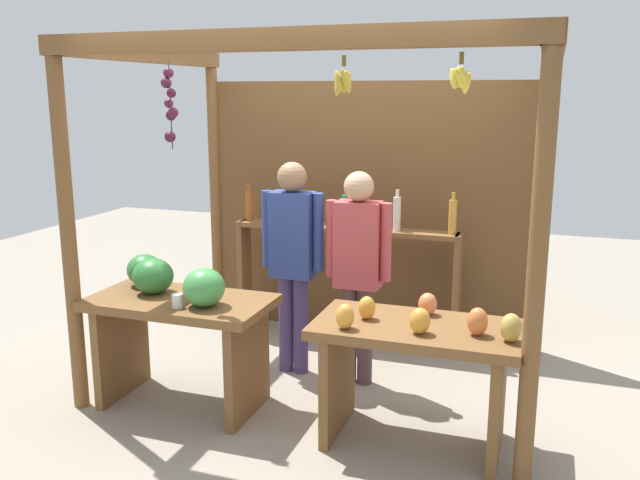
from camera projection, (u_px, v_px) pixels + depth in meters
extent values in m
plane|color=gray|center=(329.00, 376.00, 5.05)|extent=(12.00, 12.00, 0.00)
cylinder|color=brown|center=(68.00, 231.00, 4.32)|extent=(0.10, 0.10, 2.44)
cylinder|color=brown|center=(537.00, 269.00, 3.40)|extent=(0.10, 0.10, 2.44)
cylinder|color=brown|center=(215.00, 190.00, 6.19)|extent=(0.10, 0.10, 2.44)
cylinder|color=brown|center=(544.00, 206.00, 5.26)|extent=(0.10, 0.10, 2.44)
cube|color=brown|center=(271.00, 39.00, 3.61)|extent=(2.99, 0.12, 0.12)
cube|color=brown|center=(146.00, 54.00, 5.00)|extent=(0.12, 2.12, 0.12)
cube|color=brown|center=(554.00, 46.00, 4.08)|extent=(0.12, 2.12, 0.12)
cube|color=brown|center=(367.00, 211.00, 5.77)|extent=(2.89, 0.04, 2.19)
cylinder|color=brown|center=(344.00, 61.00, 3.67)|extent=(0.02, 0.02, 0.06)
ellipsoid|color=gold|center=(348.00, 82.00, 3.69)|extent=(0.04, 0.07, 0.13)
ellipsoid|color=gold|center=(347.00, 83.00, 3.71)|extent=(0.08, 0.06, 0.13)
ellipsoid|color=gold|center=(343.00, 81.00, 3.72)|extent=(0.08, 0.06, 0.13)
ellipsoid|color=gold|center=(338.00, 85.00, 3.71)|extent=(0.04, 0.06, 0.13)
ellipsoid|color=gold|center=(338.00, 81.00, 3.67)|extent=(0.07, 0.06, 0.13)
ellipsoid|color=gold|center=(345.00, 80.00, 3.66)|extent=(0.07, 0.05, 0.13)
cylinder|color=brown|center=(462.00, 58.00, 3.37)|extent=(0.02, 0.02, 0.06)
ellipsoid|color=yellow|center=(465.00, 82.00, 3.39)|extent=(0.04, 0.06, 0.12)
ellipsoid|color=yellow|center=(467.00, 83.00, 3.42)|extent=(0.06, 0.06, 0.12)
ellipsoid|color=yellow|center=(460.00, 77.00, 3.43)|extent=(0.06, 0.04, 0.12)
ellipsoid|color=yellow|center=(457.00, 76.00, 3.40)|extent=(0.05, 0.07, 0.12)
ellipsoid|color=yellow|center=(453.00, 78.00, 3.38)|extent=(0.06, 0.07, 0.12)
ellipsoid|color=yellow|center=(460.00, 79.00, 3.37)|extent=(0.08, 0.04, 0.12)
ellipsoid|color=yellow|center=(464.00, 79.00, 3.37)|extent=(0.06, 0.06, 0.12)
cylinder|color=#4C422D|center=(171.00, 105.00, 4.18)|extent=(0.01, 0.01, 0.55)
sphere|color=#511938|center=(168.00, 73.00, 4.16)|extent=(0.07, 0.07, 0.07)
sphere|color=#511938|center=(166.00, 83.00, 4.16)|extent=(0.07, 0.07, 0.07)
sphere|color=#47142D|center=(171.00, 93.00, 4.14)|extent=(0.06, 0.06, 0.06)
sphere|color=#601E42|center=(169.00, 103.00, 4.20)|extent=(0.06, 0.06, 0.06)
sphere|color=#511938|center=(173.00, 113.00, 4.18)|extent=(0.07, 0.07, 0.07)
sphere|color=#47142D|center=(171.00, 115.00, 4.21)|extent=(0.07, 0.07, 0.07)
sphere|color=#47142D|center=(170.00, 137.00, 4.20)|extent=(0.07, 0.07, 0.07)
cube|color=brown|center=(180.00, 302.00, 4.45)|extent=(1.22, 0.64, 0.06)
cube|color=brown|center=(122.00, 347.00, 4.69)|extent=(0.06, 0.58, 0.70)
cube|color=brown|center=(248.00, 365.00, 4.38)|extent=(0.06, 0.58, 0.70)
ellipsoid|color=#429347|center=(204.00, 287.00, 4.25)|extent=(0.28, 0.28, 0.25)
ellipsoid|color=#2D7533|center=(153.00, 276.00, 4.53)|extent=(0.33, 0.33, 0.24)
ellipsoid|color=#2D7533|center=(145.00, 270.00, 4.73)|extent=(0.29, 0.29, 0.22)
cylinder|color=white|center=(177.00, 301.00, 4.24)|extent=(0.07, 0.07, 0.09)
cube|color=brown|center=(417.00, 329.00, 3.94)|extent=(1.22, 0.64, 0.06)
cube|color=brown|center=(338.00, 378.00, 4.18)|extent=(0.06, 0.58, 0.70)
cube|color=brown|center=(498.00, 401.00, 3.87)|extent=(0.06, 0.58, 0.70)
ellipsoid|color=#CC7038|center=(477.00, 322.00, 3.75)|extent=(0.16, 0.16, 0.16)
ellipsoid|color=gold|center=(345.00, 316.00, 3.85)|extent=(0.15, 0.15, 0.15)
ellipsoid|color=gold|center=(420.00, 321.00, 3.78)|extent=(0.13, 0.13, 0.15)
ellipsoid|color=#E07F47|center=(428.00, 304.00, 4.10)|extent=(0.16, 0.16, 0.14)
ellipsoid|color=#B79E47|center=(511.00, 328.00, 3.65)|extent=(0.17, 0.17, 0.16)
ellipsoid|color=gold|center=(367.00, 308.00, 4.02)|extent=(0.14, 0.14, 0.14)
cube|color=brown|center=(244.00, 275.00, 5.98)|extent=(0.05, 0.20, 1.00)
cube|color=brown|center=(457.00, 295.00, 5.38)|extent=(0.05, 0.20, 1.00)
cube|color=brown|center=(345.00, 229.00, 5.58)|extent=(1.88, 0.22, 0.04)
cylinder|color=#994C1E|center=(249.00, 206.00, 5.82)|extent=(0.06, 0.06, 0.26)
cylinder|color=#994C1E|center=(249.00, 187.00, 5.79)|extent=(0.03, 0.03, 0.06)
cylinder|color=silver|center=(295.00, 208.00, 5.69)|extent=(0.07, 0.07, 0.27)
cylinder|color=silver|center=(295.00, 188.00, 5.65)|extent=(0.03, 0.03, 0.06)
cylinder|color=#338C4C|center=(346.00, 211.00, 5.54)|extent=(0.08, 0.08, 0.27)
cylinder|color=#338C4C|center=(347.00, 191.00, 5.51)|extent=(0.03, 0.03, 0.06)
cylinder|color=silver|center=(397.00, 214.00, 5.40)|extent=(0.06, 0.06, 0.27)
cylinder|color=silver|center=(397.00, 193.00, 5.37)|extent=(0.03, 0.03, 0.06)
cylinder|color=gold|center=(453.00, 217.00, 5.26)|extent=(0.06, 0.06, 0.27)
cylinder|color=gold|center=(453.00, 196.00, 5.23)|extent=(0.03, 0.03, 0.06)
cylinder|color=#47376B|center=(286.00, 323.00, 5.09)|extent=(0.11, 0.11, 0.75)
cylinder|color=#47376B|center=(301.00, 325.00, 5.05)|extent=(0.11, 0.11, 0.75)
cube|color=#2D428C|center=(293.00, 235.00, 4.92)|extent=(0.32, 0.19, 0.64)
cylinder|color=#2D428C|center=(268.00, 229.00, 4.98)|extent=(0.08, 0.08, 0.57)
cylinder|color=#2D428C|center=(318.00, 232.00, 4.85)|extent=(0.08, 0.08, 0.57)
sphere|color=#997051|center=(292.00, 177.00, 4.83)|extent=(0.22, 0.22, 0.22)
cylinder|color=#543A40|center=(349.00, 334.00, 4.89)|extent=(0.11, 0.11, 0.73)
cylinder|color=#543A40|center=(365.00, 336.00, 4.85)|extent=(0.11, 0.11, 0.73)
cube|color=#BF474C|center=(358.00, 245.00, 4.73)|extent=(0.32, 0.19, 0.62)
cylinder|color=#BF474C|center=(331.00, 239.00, 4.78)|extent=(0.08, 0.08, 0.56)
cylinder|color=#BF474C|center=(386.00, 243.00, 4.66)|extent=(0.08, 0.08, 0.56)
sphere|color=tan|center=(359.00, 187.00, 4.64)|extent=(0.21, 0.21, 0.21)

